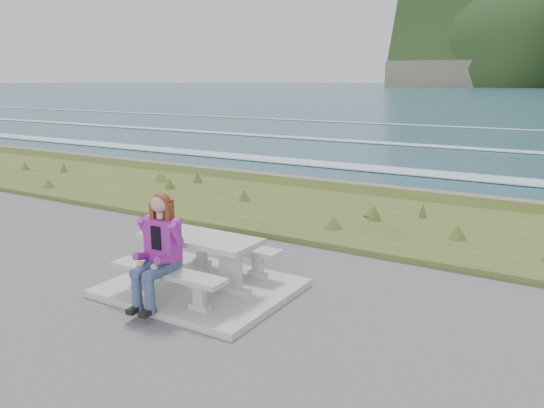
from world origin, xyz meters
name	(u,v)px	position (x,y,z in m)	size (l,w,h in m)	color
concrete_slab	(201,288)	(0.00, 0.00, 0.05)	(2.60, 2.10, 0.10)	#9B9B96
picnic_table	(200,247)	(0.00, 0.00, 0.68)	(1.80, 0.75, 0.75)	#9B9B96
bench_landward	(168,277)	(0.00, -0.70, 0.45)	(1.80, 0.35, 0.45)	#9B9B96
bench_seaward	(229,249)	(0.00, 0.70, 0.45)	(1.80, 0.35, 0.45)	#9B9B96
grass_verge	(341,218)	(0.00, 5.00, 0.00)	(160.00, 4.50, 0.22)	#36491B
shore_drop	(384,195)	(0.00, 7.90, 0.00)	(160.00, 0.80, 2.20)	brown
ocean	(490,169)	(0.00, 25.09, -1.74)	(1600.00, 1600.00, 0.09)	#1F4759
seated_woman	(156,265)	(-0.06, -0.84, 0.65)	(0.48, 0.79, 1.50)	navy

